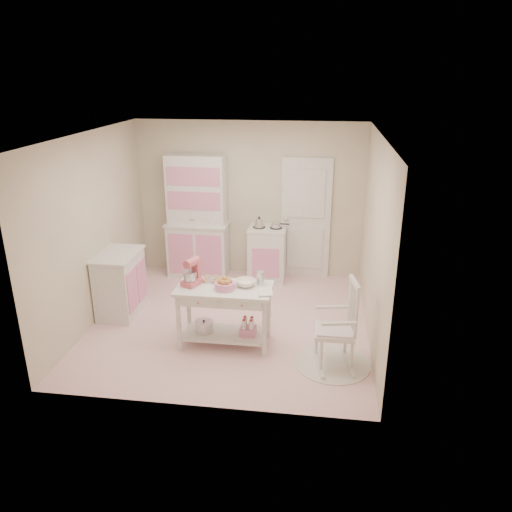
{
  "coord_description": "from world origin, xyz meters",
  "views": [
    {
      "loc": [
        1.2,
        -6.18,
        3.36
      ],
      "look_at": [
        0.37,
        -0.08,
        1.05
      ],
      "focal_mm": 35.0,
      "sensor_mm": 36.0,
      "label": 1
    }
  ],
  "objects": [
    {
      "name": "rocking_chair",
      "position": [
        1.42,
        -0.88,
        0.55
      ],
      "size": [
        0.6,
        0.8,
        1.1
      ],
      "primitive_type": "cube",
      "rotation": [
        0.0,
        0.0,
        0.18
      ],
      "color": "white",
      "rests_on": "ground"
    },
    {
      "name": "bread_basket",
      "position": [
        0.06,
        -0.63,
        0.85
      ],
      "size": [
        0.25,
        0.25,
        0.09
      ],
      "primitive_type": "cylinder",
      "color": "pink",
      "rests_on": "work_table"
    },
    {
      "name": "base_cabinet",
      "position": [
        -1.63,
        0.09,
        0.46
      ],
      "size": [
        0.54,
        0.84,
        0.92
      ],
      "primitive_type": "cube",
      "color": "white",
      "rests_on": "ground"
    },
    {
      "name": "recipe_book",
      "position": [
        0.49,
        -0.7,
        0.81
      ],
      "size": [
        0.21,
        0.26,
        0.02
      ],
      "primitive_type": "imported",
      "rotation": [
        0.0,
        0.0,
        0.18
      ],
      "color": "white",
      "rests_on": "work_table"
    },
    {
      "name": "room_shell",
      "position": [
        0.0,
        0.0,
        1.65
      ],
      "size": [
        3.84,
        3.84,
        2.62
      ],
      "color": "pink",
      "rests_on": "ground"
    },
    {
      "name": "door",
      "position": [
        0.95,
        1.87,
        1.02
      ],
      "size": [
        0.82,
        0.05,
        2.04
      ],
      "primitive_type": "cube",
      "color": "white",
      "rests_on": "ground"
    },
    {
      "name": "hutch",
      "position": [
        -0.86,
        1.66,
        1.04
      ],
      "size": [
        1.06,
        0.5,
        2.08
      ],
      "primitive_type": "cube",
      "color": "white",
      "rests_on": "ground"
    },
    {
      "name": "stand_mixer",
      "position": [
        -0.38,
        -0.56,
        0.97
      ],
      "size": [
        0.29,
        0.34,
        0.34
      ],
      "primitive_type": "cube",
      "rotation": [
        0.0,
        0.0,
        -0.4
      ],
      "color": "#CE5766",
      "rests_on": "work_table"
    },
    {
      "name": "lace_rug",
      "position": [
        1.42,
        -0.88,
        0.01
      ],
      "size": [
        0.92,
        0.92,
        0.01
      ],
      "primitive_type": "cylinder",
      "color": "white",
      "rests_on": "ground"
    },
    {
      "name": "work_table",
      "position": [
        0.04,
        -0.58,
        0.4
      ],
      "size": [
        1.2,
        0.6,
        0.8
      ],
      "primitive_type": "cube",
      "color": "white",
      "rests_on": "ground"
    },
    {
      "name": "stove",
      "position": [
        0.34,
        1.61,
        0.46
      ],
      "size": [
        0.62,
        0.57,
        0.92
      ],
      "primitive_type": "cube",
      "color": "white",
      "rests_on": "ground"
    },
    {
      "name": "cookie_tray",
      "position": [
        -0.11,
        -0.4,
        0.81
      ],
      "size": [
        0.34,
        0.24,
        0.02
      ],
      "primitive_type": "cube",
      "color": "silver",
      "rests_on": "work_table"
    },
    {
      "name": "metal_pitcher",
      "position": [
        0.48,
        -0.42,
        0.89
      ],
      "size": [
        0.1,
        0.1,
        0.17
      ],
      "primitive_type": "cylinder",
      "color": "silver",
      "rests_on": "work_table"
    },
    {
      "name": "mixing_bowl",
      "position": [
        0.3,
        -0.5,
        0.84
      ],
      "size": [
        0.25,
        0.25,
        0.08
      ],
      "primitive_type": "imported",
      "color": "white",
      "rests_on": "work_table"
    }
  ]
}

